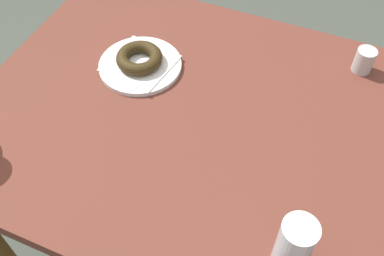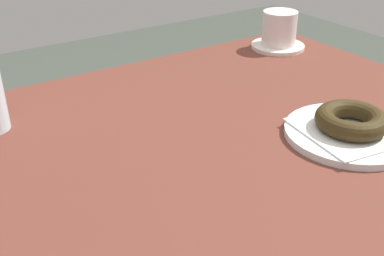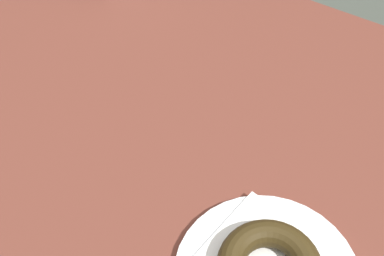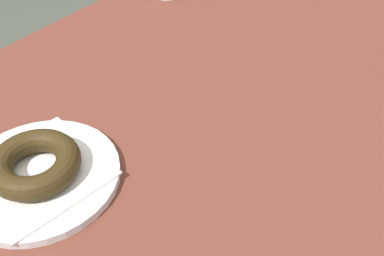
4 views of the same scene
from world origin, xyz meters
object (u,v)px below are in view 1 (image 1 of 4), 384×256
donut_chocolate_ring (139,58)px  sugar_jar (364,60)px  plate_chocolate_ring (140,65)px  water_glass (294,246)px

donut_chocolate_ring → sugar_jar: bearing=-158.0°
plate_chocolate_ring → donut_chocolate_ring: 0.02m
water_glass → donut_chocolate_ring: bearing=-36.2°
plate_chocolate_ring → water_glass: 0.60m
water_glass → sugar_jar: bearing=-93.7°
plate_chocolate_ring → water_glass: size_ratio=1.56×
donut_chocolate_ring → sugar_jar: 0.55m
sugar_jar → plate_chocolate_ring: bearing=22.0°
donut_chocolate_ring → water_glass: bearing=143.8°
donut_chocolate_ring → sugar_jar: (-0.51, -0.21, 0.00)m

